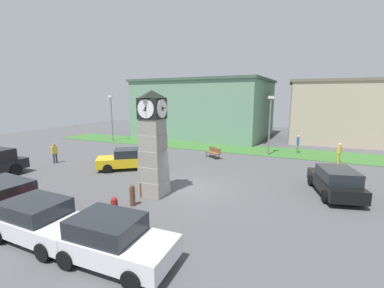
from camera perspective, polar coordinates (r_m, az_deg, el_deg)
name	(u,v)px	position (r m, az deg, el deg)	size (l,w,h in m)	color
ground_plane	(193,188)	(15.23, 0.17, -9.85)	(67.73, 67.73, 0.00)	#4C4C4F
clock_tower	(153,146)	(13.75, -8.63, -0.44)	(1.58, 1.58, 5.62)	gray
bollard_near_tower	(142,189)	(14.15, -11.16, -9.77)	(0.20, 0.20, 0.87)	brown
bollard_mid_row	(132,195)	(13.14, -13.11, -11.00)	(0.26, 0.26, 1.07)	brown
bollard_far_row	(114,207)	(12.17, -16.85, -13.30)	(0.31, 0.31, 0.95)	maroon
bollard_end_row	(92,225)	(10.89, -21.28, -16.36)	(0.21, 0.21, 1.01)	#333338
car_navy_sedan	(6,200)	(14.15, -36.01, -10.01)	(4.70, 2.21, 1.64)	#A51111
car_near_tower	(40,220)	(11.51, -30.66, -14.29)	(4.01, 2.03, 1.49)	silver
car_by_building	(113,240)	(9.15, -17.19, -19.65)	(3.97, 2.00, 1.53)	silver
car_far_lot	(128,159)	(19.58, -13.97, -3.20)	(4.45, 3.90, 1.50)	gold
car_silver_hatch	(335,181)	(16.04, 29.25, -7.26)	(2.71, 4.49, 1.53)	black
bench	(213,152)	(22.54, 4.79, -1.75)	(1.62, 1.35, 0.90)	brown
pedestrian_near_bench	(55,152)	(23.34, -28.23, -1.57)	(0.35, 0.45, 1.62)	#3F3F47
pedestrian_crossing_lot	(339,152)	(23.66, 29.90, -1.52)	(0.37, 0.46, 1.65)	gold
pedestrian_by_cars	(298,143)	(26.13, 22.47, 0.21)	(0.25, 0.41, 1.71)	#338C4C
street_lamp_near_road	(112,115)	(31.82, -17.45, 6.26)	(0.50, 0.24, 5.43)	slate
street_lamp_far_side	(270,121)	(24.12, 16.92, 4.96)	(0.50, 0.24, 5.35)	slate
warehouse_blue_far	(205,108)	(35.42, 2.91, 7.97)	(17.38, 13.31, 7.44)	gray
storefront_low_left	(384,112)	(35.27, 36.82, 5.63)	(20.12, 8.79, 7.12)	#B7A88E
grass_verge_far	(218,147)	(27.30, 5.80, -0.68)	(40.64, 4.70, 0.04)	#386B2D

